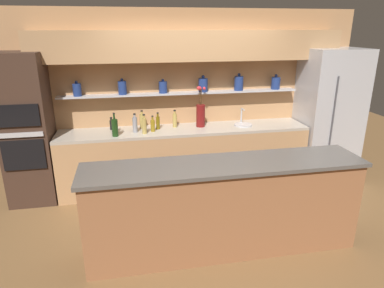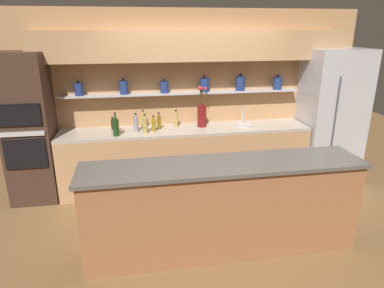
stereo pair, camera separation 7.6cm
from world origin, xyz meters
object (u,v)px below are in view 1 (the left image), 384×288
object	(u,v)px
oven_tower	(27,130)
bottle_wine_4	(115,128)
refrigerator	(328,115)
bottle_spirit_7	(135,124)
bottle_spirit_5	(142,121)
bottle_oil_2	(158,122)
bottle_oil_1	(153,125)
bottle_oil_3	(115,127)
bottle_spirit_6	(144,125)
bottle_sauce_0	(111,124)
bottle_spirit_8	(175,120)
flower_vase	(201,114)
sink_fixture	(243,124)

from	to	relation	value
oven_tower	bottle_wine_4	distance (m)	1.18
refrigerator	bottle_spirit_7	bearing A→B (deg)	179.95
bottle_spirit_5	bottle_oil_2	bearing A→B (deg)	-25.49
bottle_oil_1	bottle_oil_3	distance (m)	0.53
bottle_oil_3	bottle_spirit_6	bearing A→B (deg)	-19.70
oven_tower	bottle_sauce_0	xyz separation A→B (m)	(1.10, 0.15, -0.02)
bottle_sauce_0	oven_tower	bearing A→B (deg)	-172.19
bottle_spirit_7	bottle_spirit_8	xyz separation A→B (m)	(0.59, 0.15, -0.00)
bottle_sauce_0	bottle_oil_2	bearing A→B (deg)	-8.20
bottle_oil_2	bottle_oil_3	xyz separation A→B (m)	(-0.62, -0.04, -0.02)
oven_tower	bottle_oil_1	world-z (taller)	oven_tower
bottle_sauce_0	bottle_oil_2	distance (m)	0.67
flower_vase	bottle_sauce_0	distance (m)	1.32
oven_tower	flower_vase	bearing A→B (deg)	1.72
bottle_wine_4	bottle_oil_3	bearing A→B (deg)	91.75
refrigerator	bottle_spirit_5	xyz separation A→B (m)	(-2.90, 0.20, 0.01)
flower_vase	bottle_oil_2	bearing A→B (deg)	-178.49
flower_vase	bottle_sauce_0	world-z (taller)	flower_vase
sink_fixture	bottle_oil_3	size ratio (longest dim) A/B	1.29
bottle_oil_3	bottle_wine_4	size ratio (longest dim) A/B	0.64
bottle_sauce_0	bottle_oil_2	world-z (taller)	bottle_oil_2
flower_vase	bottle_oil_1	xyz separation A→B (m)	(-0.73, -0.12, -0.10)
refrigerator	bottle_oil_2	world-z (taller)	refrigerator
bottle_wine_4	flower_vase	bearing A→B (deg)	11.35
bottle_oil_1	bottle_oil_2	distance (m)	0.13
bottle_oil_1	refrigerator	bearing A→B (deg)	0.25
bottle_oil_3	bottle_spirit_8	world-z (taller)	bottle_spirit_8
bottle_sauce_0	bottle_spirit_5	world-z (taller)	bottle_spirit_5
oven_tower	sink_fixture	world-z (taller)	oven_tower
bottle_oil_1	bottle_spirit_5	distance (m)	0.25
flower_vase	bottle_wine_4	size ratio (longest dim) A/B	1.87
bottle_spirit_5	bottle_spirit_8	size ratio (longest dim) A/B	1.02
bottle_oil_3	bottle_wine_4	world-z (taller)	bottle_wine_4
bottle_sauce_0	bottle_spirit_6	size ratio (longest dim) A/B	0.67
bottle_oil_2	bottle_spirit_5	xyz separation A→B (m)	(-0.22, 0.11, 0.01)
bottle_spirit_6	bottle_spirit_8	bearing A→B (deg)	27.76
bottle_oil_1	bottle_spirit_8	bearing A→B (deg)	25.25
oven_tower	bottle_oil_3	xyz separation A→B (m)	(1.16, 0.01, -0.02)
refrigerator	bottle_spirit_7	size ratio (longest dim) A/B	7.54
refrigerator	bottle_oil_1	world-z (taller)	refrigerator
refrigerator	oven_tower	xyz separation A→B (m)	(-4.45, 0.04, 0.00)
bottle_oil_2	bottle_sauce_0	bearing A→B (deg)	171.80
flower_vase	bottle_spirit_8	size ratio (longest dim) A/B	2.37
bottle_oil_2	bottle_spirit_7	distance (m)	0.35
oven_tower	bottle_oil_2	bearing A→B (deg)	1.80
bottle_spirit_6	bottle_spirit_8	xyz separation A→B (m)	(0.47, 0.25, -0.01)
bottle_oil_1	bottle_spirit_6	xyz separation A→B (m)	(-0.12, -0.08, 0.03)
sink_fixture	bottle_spirit_7	distance (m)	1.63
bottle_wine_4	bottle_spirit_8	bearing A→B (deg)	18.59
flower_vase	bottle_spirit_6	xyz separation A→B (m)	(-0.85, -0.21, -0.08)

